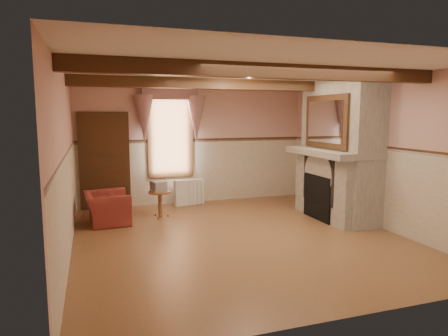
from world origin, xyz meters
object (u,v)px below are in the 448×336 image
object	(u,v)px
side_table	(160,204)
oil_lamp	(316,140)
bowl	(336,147)
mantel_clock	(315,142)
radiator	(189,192)
armchair	(107,208)

from	to	relation	value
side_table	oil_lamp	bearing A→B (deg)	-8.98
bowl	mantel_clock	world-z (taller)	mantel_clock
radiator	mantel_clock	size ratio (longest dim) A/B	2.92
side_table	mantel_clock	xyz separation A→B (m)	(3.31, -0.47, 1.25)
side_table	radiator	world-z (taller)	radiator
side_table	radiator	xyz separation A→B (m)	(0.84, 0.95, 0.02)
oil_lamp	bowl	bearing A→B (deg)	-90.00
bowl	side_table	bearing A→B (deg)	159.18
armchair	radiator	world-z (taller)	armchair
mantel_clock	oil_lamp	bearing A→B (deg)	-90.00
radiator	armchair	bearing A→B (deg)	-157.57
radiator	side_table	bearing A→B (deg)	-138.96
radiator	bowl	distance (m)	3.52
armchair	oil_lamp	size ratio (longest dim) A/B	3.35
side_table	oil_lamp	size ratio (longest dim) A/B	1.96
oil_lamp	radiator	bearing A→B (deg)	149.22
side_table	radiator	distance (m)	1.27
bowl	oil_lamp	xyz separation A→B (m)	(0.00, 0.74, 0.09)
oil_lamp	armchair	bearing A→B (deg)	174.99
side_table	bowl	distance (m)	3.74
mantel_clock	side_table	bearing A→B (deg)	171.93
radiator	bowl	bearing A→B (deg)	-49.29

